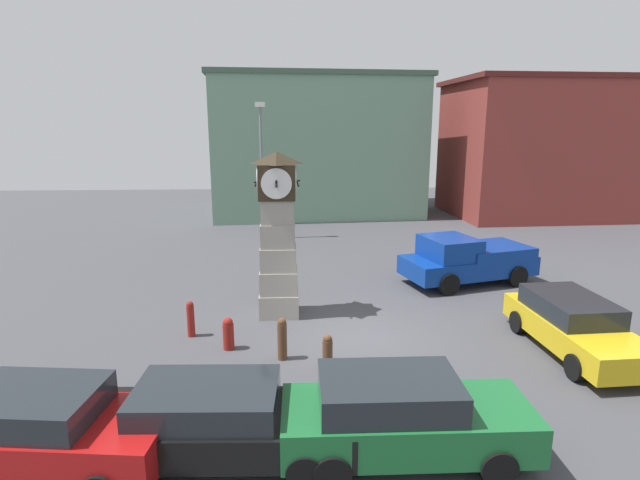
% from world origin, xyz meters
% --- Properties ---
extents(ground_plane, '(69.79, 69.79, 0.00)m').
position_xyz_m(ground_plane, '(0.00, 0.00, 0.00)').
color(ground_plane, '#424247').
extents(clock_tower, '(1.41, 1.47, 5.16)m').
position_xyz_m(clock_tower, '(-2.26, 2.12, 2.51)').
color(clock_tower, '#A19C92').
rests_on(clock_tower, ground_plane).
extents(bollard_near_tower, '(0.22, 0.22, 1.06)m').
position_xyz_m(bollard_near_tower, '(-4.75, 0.49, 0.54)').
color(bollard_near_tower, maroon).
rests_on(bollard_near_tower, ground_plane).
extents(bollard_mid_row, '(0.30, 0.30, 0.90)m').
position_xyz_m(bollard_mid_row, '(-3.57, -0.43, 0.46)').
color(bollard_mid_row, maroon).
rests_on(bollard_mid_row, ground_plane).
extents(bollard_far_row, '(0.25, 0.25, 1.13)m').
position_xyz_m(bollard_far_row, '(-2.11, -1.11, 0.57)').
color(bollard_far_row, brown).
rests_on(bollard_far_row, ground_plane).
extents(bollard_end_row, '(0.25, 0.25, 0.87)m').
position_xyz_m(bollard_end_row, '(-0.97, -1.62, 0.44)').
color(bollard_end_row, brown).
rests_on(bollard_end_row, ground_plane).
extents(car_navy_sedan, '(4.20, 2.29, 1.52)m').
position_xyz_m(car_navy_sedan, '(-6.07, -5.16, 0.78)').
color(car_navy_sedan, '#A51111').
rests_on(car_navy_sedan, ground_plane).
extents(car_near_tower, '(4.68, 2.10, 1.41)m').
position_xyz_m(car_near_tower, '(-3.13, -4.97, 0.73)').
color(car_near_tower, black).
rests_on(car_near_tower, ground_plane).
extents(car_by_building, '(4.54, 1.94, 1.56)m').
position_xyz_m(car_by_building, '(0.13, -5.11, 0.80)').
color(car_by_building, '#19602D').
rests_on(car_by_building, ground_plane).
extents(car_far_lot, '(2.06, 4.62, 1.46)m').
position_xyz_m(car_far_lot, '(5.65, -1.06, 0.75)').
color(car_far_lot, gold).
rests_on(car_far_lot, ground_plane).
extents(pickup_truck, '(5.36, 3.39, 1.85)m').
position_xyz_m(pickup_truck, '(4.88, 4.98, 0.93)').
color(pickup_truck, navy).
rests_on(pickup_truck, ground_plane).
extents(street_lamp_far_side, '(0.50, 0.24, 7.09)m').
position_xyz_m(street_lamp_far_side, '(-3.36, 13.20, 4.05)').
color(street_lamp_far_side, slate).
rests_on(street_lamp_far_side, ground_plane).
extents(warehouse_blue_far, '(14.55, 10.77, 9.16)m').
position_xyz_m(warehouse_blue_far, '(-0.23, 22.09, 4.59)').
color(warehouse_blue_far, gray).
rests_on(warehouse_blue_far, ground_plane).
extents(storefront_low_left, '(20.64, 9.12, 8.89)m').
position_xyz_m(storefront_low_left, '(18.91, 19.77, 4.45)').
color(storefront_low_left, maroon).
rests_on(storefront_low_left, ground_plane).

